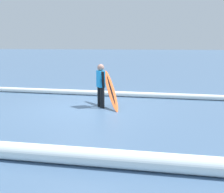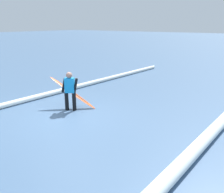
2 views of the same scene
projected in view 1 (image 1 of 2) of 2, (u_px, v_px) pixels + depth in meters
The scene contains 4 objects.
ground_plane at pixel (83, 108), 9.94m from camera, with size 152.13×152.13×0.00m, color #466385.
surfer at pixel (101, 83), 9.95m from camera, with size 0.35×0.61×1.42m.
surfboard at pixel (111, 90), 10.12m from camera, with size 0.90×1.74×1.15m.
wave_crest_foreground at pixel (107, 93), 12.17m from camera, with size 0.21×0.21×19.40m, color white.
Camera 1 is at (-2.50, 9.44, 2.13)m, focal length 49.05 mm.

